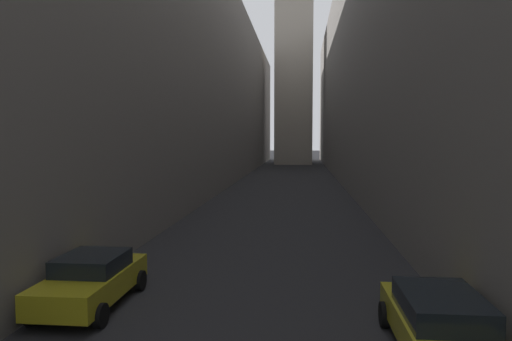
% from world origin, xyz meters
% --- Properties ---
extents(ground_plane, '(264.00, 264.00, 0.00)m').
position_xyz_m(ground_plane, '(0.00, 48.00, 0.00)').
color(ground_plane, '#232326').
extents(building_block_left, '(12.47, 108.00, 20.57)m').
position_xyz_m(building_block_left, '(-11.74, 50.00, 10.28)').
color(building_block_left, slate).
rests_on(building_block_left, ground).
extents(building_block_right, '(11.41, 108.00, 23.44)m').
position_xyz_m(building_block_right, '(11.21, 50.00, 11.72)').
color(building_block_right, slate).
rests_on(building_block_right, ground).
extents(parked_car_left_second, '(2.00, 4.20, 1.45)m').
position_xyz_m(parked_car_left_second, '(-4.40, 12.72, 0.75)').
color(parked_car_left_second, '#A59919').
rests_on(parked_car_left_second, ground).
extents(parked_car_right_second, '(1.97, 4.38, 1.43)m').
position_xyz_m(parked_car_right_second, '(4.40, 10.51, 0.76)').
color(parked_car_right_second, '#A59919').
rests_on(parked_car_right_second, ground).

